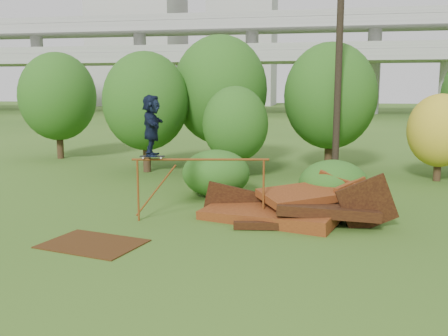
% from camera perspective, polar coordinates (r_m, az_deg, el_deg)
% --- Properties ---
extents(ground, '(240.00, 240.00, 0.00)m').
position_cam_1_polar(ground, '(12.01, 1.93, -9.17)').
color(ground, '#2D5116').
rests_on(ground, ground).
extents(scrap_pile, '(5.65, 3.34, 1.79)m').
position_cam_1_polar(scrap_pile, '(14.59, 7.64, -4.61)').
color(scrap_pile, '#4D210D').
rests_on(scrap_pile, ground).
extents(grind_rail, '(3.81, 0.81, 1.81)m').
position_cam_1_polar(grind_rail, '(14.13, -2.68, -0.62)').
color(grind_rail, brown).
rests_on(grind_rail, ground).
extents(skateboard, '(0.72, 0.32, 0.07)m').
position_cam_1_polar(skateboard, '(14.18, -8.19, 1.32)').
color(skateboard, black).
rests_on(skateboard, grind_rail).
extents(skater, '(0.85, 1.66, 1.71)m').
position_cam_1_polar(skater, '(14.09, -8.27, 4.83)').
color(skater, black).
rests_on(skater, skateboard).
extents(flat_plate, '(2.62, 2.12, 0.03)m').
position_cam_1_polar(flat_plate, '(12.71, -14.77, -8.38)').
color(flat_plate, '#3C220D').
rests_on(flat_plate, ground).
extents(tree_0, '(3.83, 3.83, 5.40)m').
position_cam_1_polar(tree_0, '(22.73, -8.96, 7.54)').
color(tree_0, black).
rests_on(tree_0, ground).
extents(tree_1, '(4.52, 4.52, 6.28)m').
position_cam_1_polar(tree_1, '(24.16, -0.43, 8.90)').
color(tree_1, black).
rests_on(tree_1, ground).
extents(tree_2, '(2.74, 2.74, 3.87)m').
position_cam_1_polar(tree_2, '(20.80, 1.31, 5.01)').
color(tree_2, black).
rests_on(tree_2, ground).
extents(tree_3, '(4.21, 4.21, 5.84)m').
position_cam_1_polar(tree_3, '(23.44, 12.05, 8.04)').
color(tree_3, black).
rests_on(tree_3, ground).
extents(tree_4, '(2.58, 2.58, 3.56)m').
position_cam_1_polar(tree_4, '(22.04, 23.45, 3.95)').
color(tree_4, black).
rests_on(tree_4, ground).
extents(tree_6, '(4.05, 4.05, 5.66)m').
position_cam_1_polar(tree_6, '(28.23, -18.48, 7.74)').
color(tree_6, black).
rests_on(tree_6, ground).
extents(shrub_left, '(2.38, 2.20, 1.65)m').
position_cam_1_polar(shrub_left, '(17.47, -0.92, -0.59)').
color(shrub_left, '#215717').
rests_on(shrub_left, ground).
extents(shrub_right, '(2.18, 2.00, 1.54)m').
position_cam_1_polar(shrub_right, '(16.13, 12.38, -1.81)').
color(shrub_right, '#215717').
rests_on(shrub_right, ground).
extents(utility_pole, '(1.40, 0.28, 10.49)m').
position_cam_1_polar(utility_pole, '(21.12, 13.03, 13.09)').
color(utility_pole, black).
rests_on(utility_pole, ground).
extents(freeway_overpass, '(160.00, 15.00, 13.70)m').
position_cam_1_polar(freeway_overpass, '(74.49, 9.96, 14.02)').
color(freeway_overpass, gray).
rests_on(freeway_overpass, ground).
extents(building_left, '(18.00, 16.00, 35.00)m').
position_cam_1_polar(building_left, '(114.30, -9.75, 15.88)').
color(building_left, '#9E9E99').
rests_on(building_left, ground).
extents(building_right, '(14.00, 14.00, 28.00)m').
position_cam_1_polar(building_right, '(115.11, 2.22, 14.20)').
color(building_right, '#9E9E99').
rests_on(building_right, ground).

